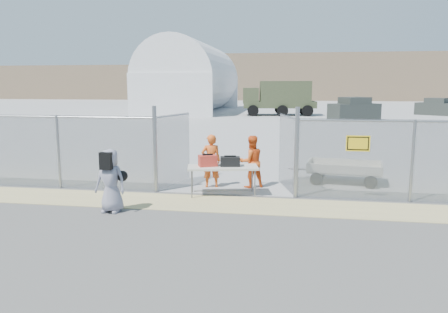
% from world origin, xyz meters
% --- Properties ---
extents(ground, '(160.00, 160.00, 0.00)m').
position_xyz_m(ground, '(0.00, 0.00, 0.00)').
color(ground, '#525252').
extents(tarmac_inside, '(160.00, 80.00, 0.01)m').
position_xyz_m(tarmac_inside, '(0.00, 42.00, 0.01)').
color(tarmac_inside, '#9F9F9F').
rests_on(tarmac_inside, ground).
extents(dirt_strip, '(44.00, 1.60, 0.01)m').
position_xyz_m(dirt_strip, '(0.00, 1.00, 0.01)').
color(dirt_strip, tan).
rests_on(dirt_strip, ground).
extents(distant_hills, '(140.00, 6.00, 9.00)m').
position_xyz_m(distant_hills, '(5.00, 78.00, 4.50)').
color(distant_hills, '#7F684F').
rests_on(distant_hills, ground).
extents(chain_link_fence, '(40.00, 0.20, 2.20)m').
position_xyz_m(chain_link_fence, '(0.00, 2.00, 1.10)').
color(chain_link_fence, gray).
rests_on(chain_link_fence, ground).
extents(quonset_hangar, '(9.00, 18.00, 8.00)m').
position_xyz_m(quonset_hangar, '(-10.00, 40.00, 4.00)').
color(quonset_hangar, white).
rests_on(quonset_hangar, ground).
extents(folding_table, '(2.08, 1.20, 0.83)m').
position_xyz_m(folding_table, '(-0.02, 1.95, 0.41)').
color(folding_table, beige).
rests_on(folding_table, ground).
extents(orange_bag, '(0.58, 0.50, 0.31)m').
position_xyz_m(orange_bag, '(-0.45, 1.91, 0.98)').
color(orange_bag, red).
rests_on(orange_bag, folding_table).
extents(black_duffel, '(0.59, 0.41, 0.26)m').
position_xyz_m(black_duffel, '(0.17, 2.01, 0.96)').
color(black_duffel, black).
rests_on(black_duffel, folding_table).
extents(security_worker_left, '(0.68, 0.54, 1.62)m').
position_xyz_m(security_worker_left, '(-0.53, 2.85, 0.81)').
color(security_worker_left, orange).
rests_on(security_worker_left, ground).
extents(security_worker_right, '(0.96, 0.88, 1.59)m').
position_xyz_m(security_worker_right, '(0.67, 3.02, 0.79)').
color(security_worker_right, orange).
rests_on(security_worker_right, ground).
extents(visitor, '(0.80, 0.55, 1.56)m').
position_xyz_m(visitor, '(-2.46, -0.10, 0.78)').
color(visitor, gray).
rests_on(visitor, ground).
extents(utility_trailer, '(3.13, 1.94, 0.71)m').
position_xyz_m(utility_trailer, '(3.53, 4.14, 0.36)').
color(utility_trailer, beige).
rests_on(utility_trailer, ground).
extents(military_truck, '(7.43, 3.49, 3.42)m').
position_xyz_m(military_truck, '(0.34, 34.54, 1.71)').
color(military_truck, '#3E472B').
rests_on(military_truck, ground).
extents(parked_vehicle_near, '(4.70, 3.79, 1.94)m').
position_xyz_m(parked_vehicle_near, '(7.06, 29.90, 0.97)').
color(parked_vehicle_near, '#2F3430').
rests_on(parked_vehicle_near, ground).
extents(parked_vehicle_mid, '(4.03, 3.62, 1.70)m').
position_xyz_m(parked_vehicle_mid, '(16.04, 37.32, 0.85)').
color(parked_vehicle_mid, '#2F3430').
rests_on(parked_vehicle_mid, ground).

